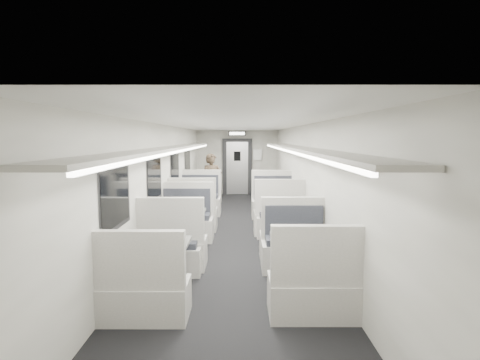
{
  "coord_description": "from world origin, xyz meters",
  "views": [
    {
      "loc": [
        0.13,
        -7.99,
        2.13
      ],
      "look_at": [
        0.11,
        1.28,
        1.08
      ],
      "focal_mm": 28.0,
      "sensor_mm": 36.0,
      "label": 1
    }
  ],
  "objects_px": {
    "booth_left_a": "(204,195)",
    "booth_right_a": "(268,194)",
    "booth_left_d": "(159,266)",
    "booth_right_c": "(285,228)",
    "vestibule_door": "(237,167)",
    "passenger": "(212,182)",
    "booth_left_b": "(196,206)",
    "booth_right_b": "(276,208)",
    "booth_left_c": "(180,231)",
    "exit_sign": "(237,133)",
    "booth_right_d": "(303,262)"
  },
  "relations": [
    {
      "from": "booth_right_a",
      "to": "booth_right_d",
      "type": "distance_m",
      "value": 6.56
    },
    {
      "from": "booth_left_b",
      "to": "booth_right_c",
      "type": "relative_size",
      "value": 1.08
    },
    {
      "from": "booth_left_b",
      "to": "booth_right_d",
      "type": "relative_size",
      "value": 1.07
    },
    {
      "from": "booth_right_c",
      "to": "vestibule_door",
      "type": "xyz_separation_m",
      "value": [
        -1.0,
        6.77,
        0.66
      ]
    },
    {
      "from": "booth_right_b",
      "to": "booth_right_d",
      "type": "relative_size",
      "value": 1.08
    },
    {
      "from": "booth_left_d",
      "to": "passenger",
      "type": "height_order",
      "value": "passenger"
    },
    {
      "from": "passenger",
      "to": "booth_right_a",
      "type": "bearing_deg",
      "value": 3.25
    },
    {
      "from": "booth_left_b",
      "to": "booth_right_c",
      "type": "height_order",
      "value": "booth_left_b"
    },
    {
      "from": "booth_left_d",
      "to": "exit_sign",
      "type": "height_order",
      "value": "exit_sign"
    },
    {
      "from": "booth_left_a",
      "to": "booth_left_d",
      "type": "bearing_deg",
      "value": -90.0
    },
    {
      "from": "booth_right_b",
      "to": "booth_left_b",
      "type": "bearing_deg",
      "value": 170.43
    },
    {
      "from": "booth_left_b",
      "to": "booth_left_c",
      "type": "bearing_deg",
      "value": -90.0
    },
    {
      "from": "booth_right_a",
      "to": "passenger",
      "type": "bearing_deg",
      "value": -153.94
    },
    {
      "from": "booth_right_d",
      "to": "exit_sign",
      "type": "distance_m",
      "value": 8.61
    },
    {
      "from": "booth_left_b",
      "to": "vestibule_door",
      "type": "height_order",
      "value": "vestibule_door"
    },
    {
      "from": "booth_right_c",
      "to": "booth_left_c",
      "type": "bearing_deg",
      "value": -170.31
    },
    {
      "from": "booth_right_b",
      "to": "booth_right_c",
      "type": "xyz_separation_m",
      "value": [
        0.0,
        -1.87,
        -0.03
      ]
    },
    {
      "from": "booth_left_a",
      "to": "vestibule_door",
      "type": "distance_m",
      "value": 2.77
    },
    {
      "from": "booth_right_a",
      "to": "passenger",
      "type": "height_order",
      "value": "passenger"
    },
    {
      "from": "booth_right_b",
      "to": "vestibule_door",
      "type": "distance_m",
      "value": 5.04
    },
    {
      "from": "vestibule_door",
      "to": "passenger",
      "type": "bearing_deg",
      "value": -102.86
    },
    {
      "from": "booth_left_c",
      "to": "booth_right_b",
      "type": "relative_size",
      "value": 0.96
    },
    {
      "from": "booth_right_d",
      "to": "passenger",
      "type": "distance_m",
      "value": 5.99
    },
    {
      "from": "booth_right_d",
      "to": "booth_right_c",
      "type": "bearing_deg",
      "value": 90.0
    },
    {
      "from": "booth_right_a",
      "to": "exit_sign",
      "type": "distance_m",
      "value": 2.81
    },
    {
      "from": "booth_right_a",
      "to": "vestibule_door",
      "type": "bearing_deg",
      "value": 113.8
    },
    {
      "from": "passenger",
      "to": "vestibule_door",
      "type": "height_order",
      "value": "vestibule_door"
    },
    {
      "from": "booth_left_a",
      "to": "booth_right_d",
      "type": "xyz_separation_m",
      "value": [
        2.0,
        -6.34,
        0.03
      ]
    },
    {
      "from": "booth_left_d",
      "to": "booth_right_a",
      "type": "bearing_deg",
      "value": 73.28
    },
    {
      "from": "booth_left_d",
      "to": "passenger",
      "type": "bearing_deg",
      "value": 87.14
    },
    {
      "from": "booth_left_d",
      "to": "booth_right_a",
      "type": "height_order",
      "value": "booth_left_d"
    },
    {
      "from": "booth_left_b",
      "to": "booth_right_b",
      "type": "relative_size",
      "value": 0.99
    },
    {
      "from": "booth_left_a",
      "to": "booth_right_d",
      "type": "bearing_deg",
      "value": -72.5
    },
    {
      "from": "booth_left_d",
      "to": "vestibule_door",
      "type": "relative_size",
      "value": 0.99
    },
    {
      "from": "booth_left_d",
      "to": "booth_right_c",
      "type": "height_order",
      "value": "booth_right_c"
    },
    {
      "from": "booth_left_a",
      "to": "booth_right_a",
      "type": "xyz_separation_m",
      "value": [
        2.0,
        0.22,
        -0.0
      ]
    },
    {
      "from": "booth_left_b",
      "to": "booth_left_d",
      "type": "distance_m",
      "value": 4.37
    },
    {
      "from": "vestibule_door",
      "to": "booth_right_a",
      "type": "bearing_deg",
      "value": -66.2
    },
    {
      "from": "vestibule_door",
      "to": "booth_left_b",
      "type": "bearing_deg",
      "value": -102.37
    },
    {
      "from": "booth_right_b",
      "to": "passenger",
      "type": "distance_m",
      "value": 2.51
    },
    {
      "from": "booth_left_b",
      "to": "booth_right_d",
      "type": "xyz_separation_m",
      "value": [
        2.0,
        -4.27,
        -0.03
      ]
    },
    {
      "from": "exit_sign",
      "to": "booth_right_d",
      "type": "bearing_deg",
      "value": -83.16
    },
    {
      "from": "booth_left_d",
      "to": "booth_right_c",
      "type": "xyz_separation_m",
      "value": [
        2.0,
        2.16,
        0.01
      ]
    },
    {
      "from": "booth_left_b",
      "to": "vestibule_door",
      "type": "distance_m",
      "value": 4.71
    },
    {
      "from": "booth_left_c",
      "to": "booth_left_d",
      "type": "relative_size",
      "value": 1.08
    },
    {
      "from": "booth_right_a",
      "to": "booth_right_b",
      "type": "height_order",
      "value": "booth_right_b"
    },
    {
      "from": "booth_left_a",
      "to": "booth_right_c",
      "type": "xyz_separation_m",
      "value": [
        2.0,
        -4.28,
        0.03
      ]
    },
    {
      "from": "booth_left_b",
      "to": "booth_right_c",
      "type": "bearing_deg",
      "value": -47.85
    },
    {
      "from": "booth_left_b",
      "to": "passenger",
      "type": "xyz_separation_m",
      "value": [
        0.29,
        1.46,
        0.42
      ]
    },
    {
      "from": "booth_left_b",
      "to": "booth_right_d",
      "type": "height_order",
      "value": "booth_left_b"
    }
  ]
}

